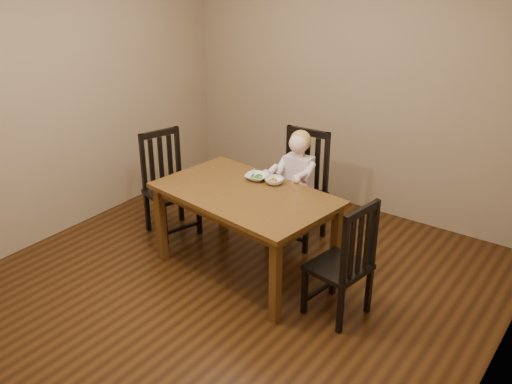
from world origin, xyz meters
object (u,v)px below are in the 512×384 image
Objects in this scene: chair_right at (344,263)px; bowl_peas at (257,177)px; chair_child at (300,189)px; chair_left at (169,185)px; toddler at (298,176)px; bowl_veg at (274,181)px; dining_table at (245,202)px.

chair_right reaches higher than bowl_peas.
chair_child reaches higher than bowl_peas.
chair_left reaches higher than bowl_peas.
chair_right is 1.25m from toddler.
bowl_peas is 1.17× the size of bowl_veg.
chair_left is 1.74× the size of toddler.
chair_right reaches higher than bowl_veg.
chair_child is 1.27m from chair_left.
chair_child is 0.16m from toddler.
toddler is 3.54× the size of bowl_veg.
chair_child is 0.56m from bowl_veg.
chair_left is 1.26m from toddler.
chair_right reaches higher than dining_table.
bowl_veg is (0.17, 0.01, 0.00)m from bowl_peas.
bowl_peas is at bearing 105.78° from dining_table.
dining_table is 1.07m from chair_left.
chair_right is 5.92× the size of bowl_veg.
dining_table is 0.31m from bowl_peas.
chair_left is at bearing -172.98° from bowl_peas.
toddler is at bearing 84.76° from dining_table.
toddler reaches higher than dining_table.
toddler is (1.11, 0.57, 0.18)m from chair_left.
chair_left is at bearing 22.99° from toddler.
chair_child is 1.05× the size of chair_left.
bowl_veg is (0.03, -0.43, 0.11)m from toddler.
dining_table is 8.36× the size of bowl_peas.
bowl_peas is at bearing -175.28° from bowl_veg.
dining_table is 0.79m from chair_child.
chair_right reaches higher than toddler.
dining_table is 1.02m from chair_right.
chair_child reaches higher than chair_right.
chair_right is 5.07× the size of bowl_peas.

